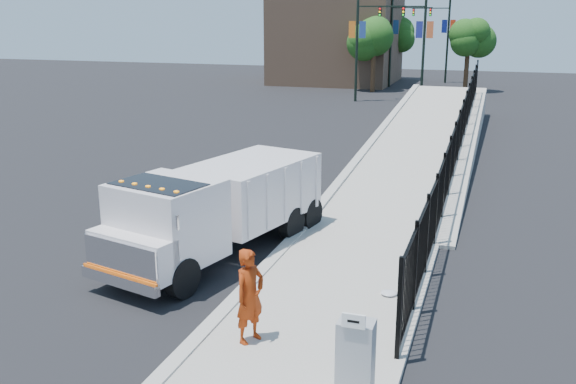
% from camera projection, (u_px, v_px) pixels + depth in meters
% --- Properties ---
extents(ground, '(120.00, 120.00, 0.00)m').
position_uv_depth(ground, '(247.00, 291.00, 13.88)').
color(ground, black).
rests_on(ground, ground).
extents(sidewalk, '(3.55, 12.00, 0.12)m').
position_uv_depth(sidewalk, '(306.00, 346.00, 11.45)').
color(sidewalk, '#9E998E').
rests_on(sidewalk, ground).
extents(curb, '(0.30, 12.00, 0.16)m').
position_uv_depth(curb, '(208.00, 329.00, 12.03)').
color(curb, '#ADAAA3').
rests_on(curb, ground).
extents(ramp, '(3.95, 24.06, 3.19)m').
position_uv_depth(ramp, '(429.00, 152.00, 27.89)').
color(ramp, '#9E998E').
rests_on(ramp, ground).
extents(iron_fence, '(0.10, 28.00, 1.80)m').
position_uv_depth(iron_fence, '(457.00, 152.00, 23.56)').
color(iron_fence, black).
rests_on(iron_fence, ground).
extents(truck, '(3.71, 7.02, 2.30)m').
position_uv_depth(truck, '(216.00, 206.00, 15.61)').
color(truck, black).
rests_on(truck, ground).
extents(worker, '(0.64, 0.75, 1.74)m').
position_uv_depth(worker, '(250.00, 296.00, 11.32)').
color(worker, '#932B0A').
rests_on(worker, sidewalk).
extents(utility_cabinet, '(0.55, 0.40, 1.25)m').
position_uv_depth(utility_cabinet, '(355.00, 359.00, 9.72)').
color(utility_cabinet, gray).
rests_on(utility_cabinet, sidewalk).
extents(arrow_sign, '(0.35, 0.04, 0.22)m').
position_uv_depth(arrow_sign, '(354.00, 321.00, 9.32)').
color(arrow_sign, white).
rests_on(arrow_sign, utility_cabinet).
extents(debris, '(0.34, 0.34, 0.09)m').
position_uv_depth(debris, '(389.00, 293.00, 13.40)').
color(debris, silver).
rests_on(debris, sidewalk).
extents(light_pole_0, '(3.77, 0.22, 8.00)m').
position_uv_depth(light_pole_0, '(362.00, 36.00, 42.98)').
color(light_pole_0, black).
rests_on(light_pole_0, ground).
extents(light_pole_1, '(3.78, 0.22, 8.00)m').
position_uv_depth(light_pole_1, '(420.00, 36.00, 43.00)').
color(light_pole_1, black).
rests_on(light_pole_1, ground).
extents(light_pole_2, '(3.77, 0.22, 8.00)m').
position_uv_depth(light_pole_2, '(395.00, 33.00, 51.80)').
color(light_pole_2, black).
rests_on(light_pole_2, ground).
extents(light_pole_3, '(3.78, 0.22, 8.00)m').
position_uv_depth(light_pole_3, '(445.00, 31.00, 55.17)').
color(light_pole_3, black).
rests_on(light_pole_3, ground).
extents(tree_0, '(3.04, 3.04, 5.52)m').
position_uv_depth(tree_0, '(374.00, 39.00, 48.67)').
color(tree_0, '#382314').
rests_on(tree_0, ground).
extents(tree_1, '(2.32, 2.32, 5.16)m').
position_uv_depth(tree_1, '(469.00, 40.00, 48.62)').
color(tree_1, '#382314').
rests_on(tree_1, ground).
extents(tree_2, '(2.78, 2.78, 5.39)m').
position_uv_depth(tree_2, '(399.00, 35.00, 58.03)').
color(tree_2, '#382314').
rests_on(tree_2, ground).
extents(building, '(10.00, 10.00, 8.00)m').
position_uv_depth(building, '(337.00, 36.00, 55.80)').
color(building, '#8C664C').
rests_on(building, ground).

